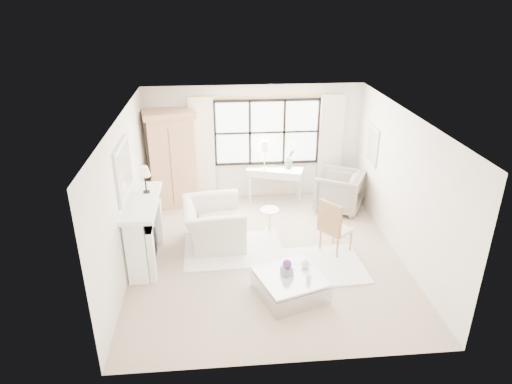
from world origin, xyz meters
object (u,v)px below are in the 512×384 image
Objects in this scene: armoire at (172,158)px; club_armchair at (213,224)px; console_table at (274,184)px; coffee_table at (290,285)px.

armoire is 1.71× the size of club_armchair.
club_armchair reaches higher than console_table.
armoire is 2.47m from console_table.
coffee_table is at bearing -75.82° from console_table.
armoire reaches higher than console_table.
coffee_table is (1.24, -1.82, -0.24)m from club_armchair.
armoire is 2.20m from club_armchair.
armoire is at bearing 21.02° from club_armchair.
console_table is (2.36, 0.01, -0.74)m from armoire.
coffee_table is at bearing -71.55° from armoire.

